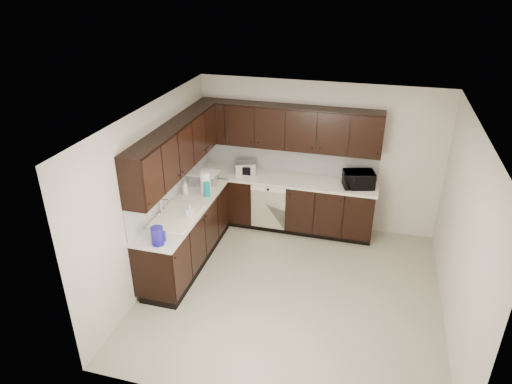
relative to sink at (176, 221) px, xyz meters
The scene contains 20 objects.
floor 1.90m from the sink, ahead, with size 4.00×4.00×0.00m, color #A09B84.
ceiling 2.33m from the sink, ahead, with size 4.00×4.00×0.00m, color white.
wall_back 2.65m from the sink, 50.13° to the left, with size 4.00×0.02×2.50m, color #BFB4A3.
wall_left 0.49m from the sink, behind, with size 0.02×4.00×2.50m, color #BFB4A3.
wall_right 3.70m from the sink, ahead, with size 0.02×4.00×2.50m, color #BFB4A3.
wall_front 2.63m from the sink, 49.77° to the right, with size 4.00×0.02×2.50m, color #BFB4A3.
lower_cabinets 1.39m from the sink, 58.99° to the left, with size 3.00×2.80×0.90m.
countertop 1.31m from the sink, 59.01° to the left, with size 3.03×2.83×0.04m.
backsplash 1.44m from the sink, 70.83° to the left, with size 3.00×2.80×0.48m.
upper_cabinets 1.61m from the sink, 64.56° to the left, with size 3.00×2.80×0.70m.
dishwasher 1.76m from the sink, 55.40° to the left, with size 0.58×0.04×0.78m.
sink is the anchor object (origin of this frame).
microwave 2.92m from the sink, 35.01° to the left, with size 0.47×0.32×0.26m, color black.
soap_bottle_a 0.26m from the sink, 14.74° to the left, with size 0.09×0.09×0.20m, color gray.
soap_bottle_b 0.75m from the sink, 102.37° to the left, with size 0.09×0.09×0.23m, color gray.
toaster_oven 1.77m from the sink, 73.34° to the left, with size 0.33×0.25×0.21m, color #B7B7BA.
storage_bin 1.19m from the sink, 91.87° to the left, with size 0.44×0.33×0.17m, color silver.
blue_pitcher 0.71m from the sink, 84.22° to the right, with size 0.16×0.16×0.24m, color #161096.
teal_tumbler 0.78m from the sink, 75.96° to the left, with size 0.10×0.10×0.22m, color #0B777C.
paper_towel_roll 0.88m from the sink, 81.29° to the left, with size 0.15×0.15×0.34m, color white.
Camera 1 is at (0.86, -5.06, 4.09)m, focal length 32.00 mm.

